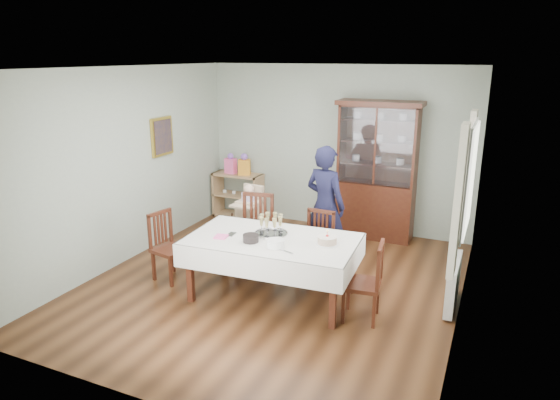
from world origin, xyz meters
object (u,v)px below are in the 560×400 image
Objects in this scene: dining_table at (272,268)px; birthday_cake at (327,240)px; woman at (325,205)px; gift_bag_pink at (231,164)px; sideboard at (238,195)px; chair_end_right at (363,297)px; chair_end_left at (171,260)px; chair_far_right at (315,259)px; china_cabinet at (377,169)px; champagne_tray at (271,228)px; high_chair at (250,224)px; gift_bag_orange at (244,165)px; chair_far_left at (255,247)px.

birthday_cake reaches higher than dining_table.
woman reaches higher than gift_bag_pink.
gift_bag_pink is at bearing 127.95° from dining_table.
chair_end_right reaches higher than sideboard.
chair_end_left is 2.81m from gift_bag_pink.
birthday_cake is at bearing -58.11° from chair_far_right.
china_cabinet reaches higher than champagne_tray.
gift_bag_pink reaches higher than birthday_cake.
sideboard is 3.12m from champagne_tray.
woman is 6.52× the size of birthday_cake.
high_chair is (0.93, -1.33, -0.00)m from sideboard.
dining_table is 2.76m from china_cabinet.
chair_far_left is at bearing -58.56° from gift_bag_orange.
chair_end_right is at bearing -3.11° from dining_table.
chair_far_right is 0.88× the size of high_chair.
china_cabinet is 2.60m from sideboard.
gift_bag_orange is at bearing 110.76° from chair_far_left.
sideboard is 2.24× the size of champagne_tray.
gift_bag_pink reaches higher than chair_end_left.
woman is at bearing 99.94° from chair_far_right.
chair_far_right is 0.90m from champagne_tray.
china_cabinet is at bearing -24.89° from chair_end_left.
gift_bag_orange reaches higher than chair_far_left.
chair_far_right is 2.85m from gift_bag_orange.
chair_far_right is at bearing 59.29° from champagne_tray.
chair_far_left is at bearing -52.89° from gift_bag_pink.
chair_end_right is at bearing -78.78° from china_cabinet.
sideboard is 2.89m from chair_far_right.
gift_bag_pink is (-2.23, 1.30, 0.12)m from woman.
chair_far_right is 0.92m from birthday_cake.
dining_table is at bearing -60.54° from chair_far_left.
gift_bag_orange is at bearing -139.38° from chair_end_right.
champagne_tray is 2.99m from gift_bag_orange.
chair_end_right is 3.97m from gift_bag_orange.
china_cabinet is 2.08m from chair_far_right.
chair_far_left is 2.46m from gift_bag_pink.
china_cabinet reaches higher than chair_far_left.
champagne_tray reaches higher than sideboard.
birthday_cake is (-0.48, 0.14, 0.54)m from chair_end_right.
woman is (0.80, 0.59, 0.53)m from chair_far_left.
chair_end_left is at bearing -171.94° from champagne_tray.
chair_far_right is 0.99× the size of chair_end_right.
birthday_cake is (2.55, -2.53, 0.41)m from sideboard.
chair_end_left is at bearing -177.05° from dining_table.
china_cabinet is at bearing -90.50° from woman.
woman is 4.39× the size of gift_bag_orange.
chair_end_right is at bearing -26.46° from high_chair.
woman is 1.28m from birthday_cake.
high_chair is at bearing 17.02° from woman.
chair_end_right is at bearing 140.77° from woman.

